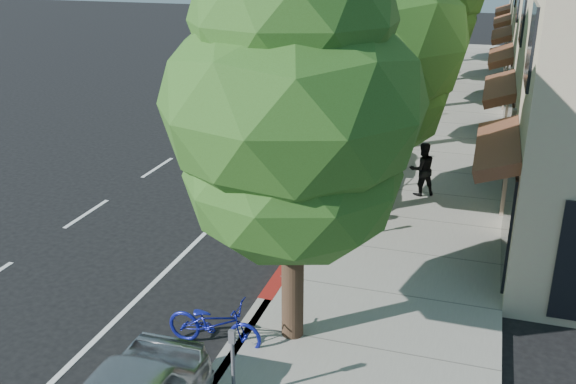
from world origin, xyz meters
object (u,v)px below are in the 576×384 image
at_px(street_tree_0, 293,110).
at_px(pedestrian, 422,169).
at_px(white_pickup, 400,72).
at_px(dark_suv_far, 378,59).
at_px(cyclist, 276,208).
at_px(dark_sedan, 315,116).
at_px(street_tree_2, 401,29).
at_px(silver_suv, 308,162).
at_px(street_tree_1, 366,47).
at_px(bicycle, 214,323).

distance_m(street_tree_0, pedestrian, 8.64).
bearing_deg(white_pickup, dark_suv_far, 118.05).
height_order(cyclist, dark_sedan, cyclist).
bearing_deg(street_tree_2, cyclist, -101.08).
height_order(street_tree_0, pedestrian, street_tree_0).
distance_m(cyclist, silver_suv, 3.68).
bearing_deg(silver_suv, cyclist, -89.68).
bearing_deg(street_tree_0, street_tree_1, 90.00).
distance_m(dark_sedan, dark_suv_far, 13.40).
distance_m(cyclist, dark_suv_far, 22.50).
height_order(street_tree_0, dark_suv_far, street_tree_0).
bearing_deg(bicycle, pedestrian, -17.45).
bearing_deg(street_tree_0, cyclist, 112.66).
height_order(street_tree_2, cyclist, street_tree_2).
xyz_separation_m(street_tree_0, pedestrian, (1.43, 7.79, -3.46)).
relative_size(street_tree_1, street_tree_2, 1.10).
bearing_deg(pedestrian, street_tree_2, -99.92).
bearing_deg(silver_suv, dark_sedan, 99.85).
relative_size(white_pickup, dark_suv_far, 1.12).
xyz_separation_m(street_tree_2, pedestrian, (1.43, -4.21, -3.31)).
xyz_separation_m(cyclist, dark_suv_far, (-1.50, 22.45, -0.14)).
height_order(dark_sedan, white_pickup, dark_sedan).
xyz_separation_m(cyclist, bicycle, (0.30, -4.42, -0.46)).
bearing_deg(street_tree_2, dark_sedan, 163.97).
bearing_deg(dark_sedan, bicycle, -82.14).
height_order(silver_suv, dark_suv_far, silver_suv).
distance_m(street_tree_1, bicycle, 7.84).
distance_m(street_tree_1, dark_sedan, 8.41).
height_order(street_tree_2, bicycle, street_tree_2).
height_order(street_tree_0, silver_suv, street_tree_0).
xyz_separation_m(street_tree_1, white_pickup, (-1.40, 17.00, -3.76)).
xyz_separation_m(bicycle, dark_sedan, (-1.80, 13.48, 0.36)).
xyz_separation_m(bicycle, white_pickup, (-0.10, 23.59, 0.29)).
bearing_deg(cyclist, street_tree_1, -21.71).
xyz_separation_m(bicycle, dark_suv_far, (-1.80, 26.87, 0.33)).
bearing_deg(cyclist, street_tree_2, 3.64).
bearing_deg(street_tree_1, pedestrian, 51.37).
relative_size(dark_sedan, dark_suv_far, 1.08).
relative_size(street_tree_0, cyclist, 3.78).
height_order(street_tree_0, white_pickup, street_tree_0).
relative_size(street_tree_0, silver_suv, 1.12).
relative_size(dark_sedan, pedestrian, 3.31).
bearing_deg(street_tree_0, dark_sedan, 103.52).
xyz_separation_m(street_tree_1, street_tree_2, (0.00, 6.00, -0.30)).
distance_m(cyclist, pedestrian, 4.98).
xyz_separation_m(dark_sedan, white_pickup, (1.70, 10.11, -0.07)).
distance_m(street_tree_1, cyclist, 4.48).
bearing_deg(dark_sedan, silver_suv, -76.54).
distance_m(white_pickup, pedestrian, 15.48).
bearing_deg(white_pickup, cyclist, -89.90).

